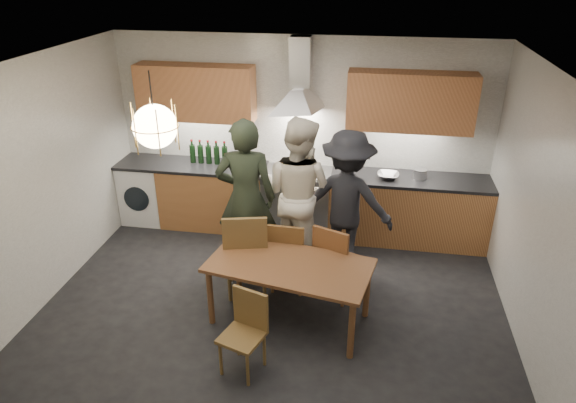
% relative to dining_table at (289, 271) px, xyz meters
% --- Properties ---
extents(ground, '(5.00, 5.00, 0.00)m').
position_rel_dining_table_xyz_m(ground, '(-0.21, -0.02, -0.61)').
color(ground, black).
rests_on(ground, ground).
extents(room_shell, '(5.02, 4.52, 2.61)m').
position_rel_dining_table_xyz_m(room_shell, '(-0.21, -0.02, 1.10)').
color(room_shell, white).
rests_on(room_shell, ground).
extents(counter_run, '(5.00, 0.62, 0.90)m').
position_rel_dining_table_xyz_m(counter_run, '(-0.18, 1.93, -0.16)').
color(counter_run, '#BD7E49').
rests_on(counter_run, ground).
extents(range_stove, '(0.90, 0.60, 0.92)m').
position_rel_dining_table_xyz_m(range_stove, '(-0.21, 1.92, -0.17)').
color(range_stove, silver).
rests_on(range_stove, ground).
extents(wall_fixtures, '(4.30, 0.54, 1.10)m').
position_rel_dining_table_xyz_m(wall_fixtures, '(-0.21, 2.04, 1.26)').
color(wall_fixtures, '#D58852').
rests_on(wall_fixtures, ground).
extents(pendant_lamp, '(0.43, 0.43, 0.70)m').
position_rel_dining_table_xyz_m(pendant_lamp, '(-1.21, -0.12, 1.49)').
color(pendant_lamp, black).
rests_on(pendant_lamp, ground).
extents(dining_table, '(1.75, 1.10, 0.69)m').
position_rel_dining_table_xyz_m(dining_table, '(0.00, 0.00, 0.00)').
color(dining_table, brown).
rests_on(dining_table, ground).
extents(chair_back_left, '(0.57, 0.57, 1.04)m').
position_rel_dining_table_xyz_m(chair_back_left, '(-0.54, 0.34, -0.01)').
color(chair_back_left, brown).
rests_on(chair_back_left, ground).
extents(chair_back_mid, '(0.41, 0.41, 0.88)m').
position_rel_dining_table_xyz_m(chair_back_mid, '(-0.11, 0.51, -0.10)').
color(chair_back_mid, brown).
rests_on(chair_back_mid, ground).
extents(chair_back_right, '(0.54, 0.54, 0.92)m').
position_rel_dining_table_xyz_m(chair_back_right, '(0.42, 0.45, -0.08)').
color(chair_back_right, brown).
rests_on(chair_back_right, ground).
extents(chair_front, '(0.45, 0.45, 0.79)m').
position_rel_dining_table_xyz_m(chair_front, '(-0.28, -0.73, -0.15)').
color(chair_front, brown).
rests_on(chair_front, ground).
extents(person_left, '(0.74, 0.53, 1.91)m').
position_rel_dining_table_xyz_m(person_left, '(-0.66, 0.89, 0.34)').
color(person_left, black).
rests_on(person_left, ground).
extents(person_mid, '(1.12, 1.01, 1.87)m').
position_rel_dining_table_xyz_m(person_mid, '(-0.09, 1.16, 0.33)').
color(person_mid, beige).
rests_on(person_mid, ground).
extents(person_right, '(1.21, 0.82, 1.73)m').
position_rel_dining_table_xyz_m(person_right, '(0.49, 1.20, 0.25)').
color(person_right, black).
rests_on(person_right, ground).
extents(mixing_bowl, '(0.30, 0.30, 0.07)m').
position_rel_dining_table_xyz_m(mixing_bowl, '(0.97, 1.88, 0.33)').
color(mixing_bowl, silver).
rests_on(mixing_bowl, counter_run).
extents(stock_pot, '(0.19, 0.19, 0.12)m').
position_rel_dining_table_xyz_m(stock_pot, '(1.37, 1.94, 0.35)').
color(stock_pot, silver).
rests_on(stock_pot, counter_run).
extents(wine_bottles, '(0.54, 0.08, 0.32)m').
position_rel_dining_table_xyz_m(wine_bottles, '(-1.45, 2.00, 0.45)').
color(wine_bottles, black).
rests_on(wine_bottles, counter_run).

